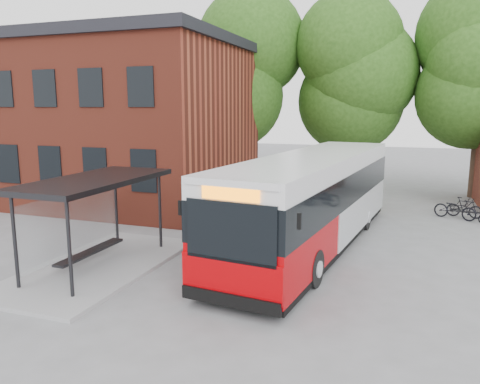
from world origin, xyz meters
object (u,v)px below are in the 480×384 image
(city_bus, at_px, (314,201))
(bicycle_1, at_px, (465,208))
(bus_shelter, at_px, (97,223))
(bicycle_0, at_px, (455,208))

(city_bus, height_order, bicycle_1, city_bus)
(bus_shelter, xyz_separation_m, bicycle_1, (11.57, 11.41, -0.98))
(city_bus, height_order, bicycle_0, city_bus)
(bus_shelter, bearing_deg, bicycle_0, 44.52)
(bicycle_1, bearing_deg, city_bus, 155.54)
(bicycle_0, bearing_deg, bicycle_1, -18.97)
(bicycle_0, distance_m, bicycle_1, 0.64)
(city_bus, distance_m, bicycle_1, 8.94)
(bicycle_0, bearing_deg, city_bus, 165.02)
(bus_shelter, bearing_deg, city_bus, 38.10)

